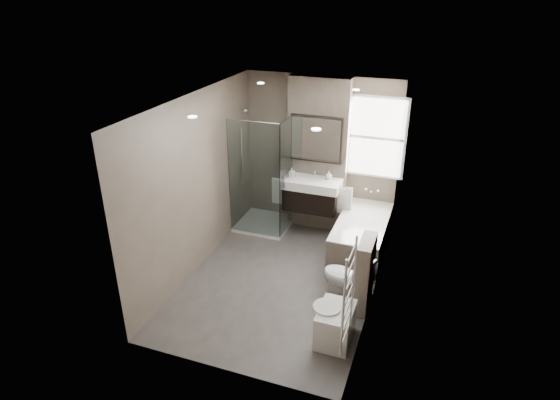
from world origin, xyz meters
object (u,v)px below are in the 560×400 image
at_px(vanity, 311,194).
at_px(bathtub, 361,235).
at_px(toilet, 346,279).
at_px(bidet, 335,324).

xyz_separation_m(vanity, bathtub, (0.92, -0.33, -0.43)).
bearing_deg(vanity, bathtub, -19.37).
distance_m(bathtub, toilet, 1.31).
xyz_separation_m(vanity, toilet, (0.97, -1.64, -0.39)).
distance_m(vanity, toilet, 1.94).
bearing_deg(bidet, toilet, 93.11).
height_order(toilet, bidet, toilet).
bearing_deg(bathtub, vanity, 160.63).
xyz_separation_m(vanity, bidet, (1.01, -2.44, -0.50)).
xyz_separation_m(bathtub, toilet, (0.05, -1.31, 0.03)).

